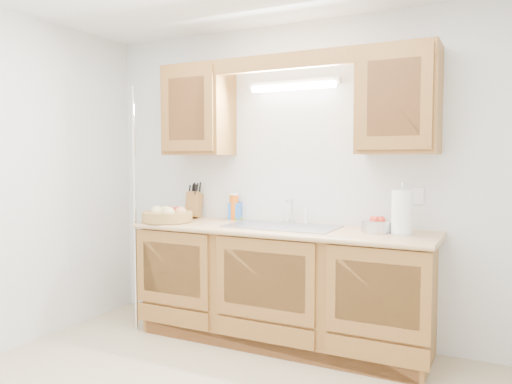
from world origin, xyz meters
The scene contains 17 objects.
room centered at (0.00, 0.00, 1.25)m, with size 3.52×3.50×2.50m.
base_cabinets centered at (0.00, 1.20, 0.44)m, with size 2.20×0.60×0.86m, color olive.
countertop centered at (0.00, 1.19, 0.88)m, with size 2.30×0.63×0.04m, color tan.
upper_cabinet_left centered at (-0.83, 1.33, 1.83)m, with size 0.55×0.33×0.75m, color olive.
upper_cabinet_right centered at (0.83, 1.33, 1.83)m, with size 0.55×0.33×0.75m, color olive.
valance centered at (0.00, 1.19, 2.14)m, with size 2.20×0.05×0.12m, color olive.
fluorescent_fixture centered at (0.00, 1.42, 2.00)m, with size 0.76×0.08×0.08m.
sink centered at (0.00, 1.21, 0.83)m, with size 0.84×0.46×0.36m.
wire_shelf_pole centered at (-1.20, 0.94, 1.00)m, with size 0.03×0.03×2.00m, color silver.
outlet_plate centered at (0.95, 1.49, 1.15)m, with size 0.08×0.01×0.12m, color white.
fruit_basket centered at (-0.96, 1.05, 0.96)m, with size 0.52×0.52×0.13m.
knife_block centered at (-0.93, 1.40, 1.02)m, with size 0.15×0.21×0.33m.
orange_canister centered at (-0.54, 1.42, 1.01)m, with size 0.08×0.08×0.22m.
soap_bottle centered at (-0.54, 1.44, 1.01)m, with size 0.10×0.10×0.22m, color blue.
sponge centered at (-0.54, 1.44, 0.91)m, with size 0.13×0.11×0.02m.
paper_towel centered at (0.89, 1.21, 1.05)m, with size 0.17×0.17×0.36m.
apple_bowl centered at (0.71, 1.25, 0.95)m, with size 0.22×0.22×0.12m.
Camera 1 is at (1.52, -2.25, 1.42)m, focal length 35.00 mm.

